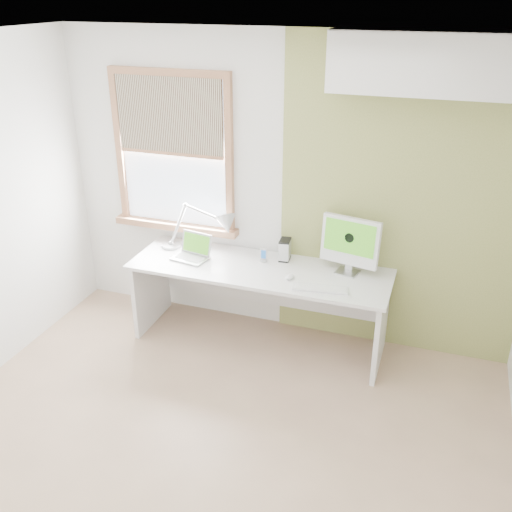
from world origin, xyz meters
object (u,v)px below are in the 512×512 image
at_px(external_drive, 285,250).
at_px(laptop, 193,252).
at_px(desk_lamp, 216,226).
at_px(desk, 261,285).
at_px(imac, 350,242).

bearing_deg(external_drive, laptop, -163.80).
bearing_deg(external_drive, desk_lamp, 179.45).
distance_m(desk, laptop, 0.66).
relative_size(desk, desk_lamp, 2.87).
xyz_separation_m(desk, desk_lamp, (-0.48, 0.17, 0.42)).
height_order(desk, external_drive, external_drive).
bearing_deg(laptop, imac, 6.84).
distance_m(desk, external_drive, 0.37).
bearing_deg(laptop, desk, 5.17).
bearing_deg(desk, imac, 8.26).
relative_size(desk, laptop, 6.59).
xyz_separation_m(desk_lamp, laptop, (-0.13, -0.23, -0.17)).
height_order(desk_lamp, external_drive, desk_lamp).
height_order(desk, desk_lamp, desk_lamp).
xyz_separation_m(desk_lamp, external_drive, (0.64, -0.01, -0.13)).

